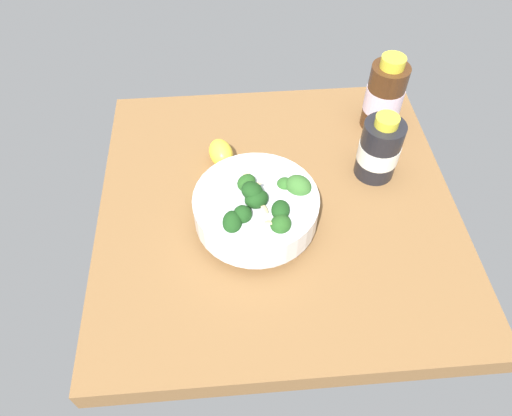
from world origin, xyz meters
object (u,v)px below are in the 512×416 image
at_px(bowl_of_broccoli, 257,207).
at_px(bottle_tall, 384,96).
at_px(lemon_wedge, 221,153).
at_px(bottle_short, 379,149).

distance_m(bowl_of_broccoli, bottle_tall, 0.34).
relative_size(lemon_wedge, bottle_tall, 0.40).
xyz_separation_m(lemon_wedge, bottle_short, (0.05, 0.27, 0.03)).
height_order(lemon_wedge, bottle_tall, bottle_tall).
distance_m(bowl_of_broccoli, lemon_wedge, 0.16).
relative_size(bowl_of_broccoli, lemon_wedge, 3.26).
bearing_deg(bottle_short, lemon_wedge, -99.84).
relative_size(bottle_tall, bottle_short, 1.19).
distance_m(lemon_wedge, bottle_tall, 0.32).
distance_m(bowl_of_broccoli, bottle_short, 0.24).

